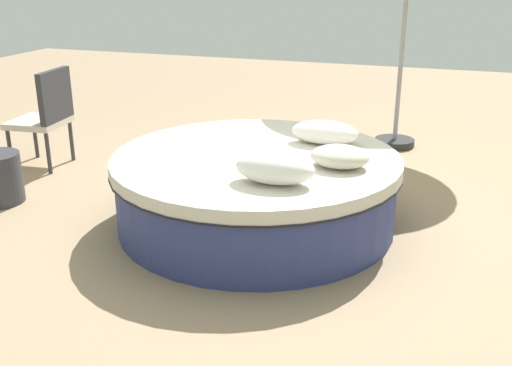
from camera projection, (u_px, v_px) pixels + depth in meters
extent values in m
plane|color=#9E8466|center=(256.00, 223.00, 4.81)|extent=(16.00, 16.00, 0.00)
cylinder|color=navy|center=(256.00, 196.00, 4.73)|extent=(2.15, 2.15, 0.47)
cylinder|color=black|center=(256.00, 168.00, 4.65)|extent=(2.23, 2.23, 0.02)
cylinder|color=beige|center=(256.00, 161.00, 4.63)|extent=(2.21, 2.21, 0.10)
ellipsoid|color=white|center=(275.00, 168.00, 4.00)|extent=(0.54, 0.30, 0.21)
ellipsoid|color=beige|center=(340.00, 156.00, 4.33)|extent=(0.43, 0.35, 0.16)
ellipsoid|color=white|center=(325.00, 132.00, 4.87)|extent=(0.55, 0.29, 0.19)
cylinder|color=#333338|center=(10.00, 150.00, 5.94)|extent=(0.04, 0.04, 0.42)
cylinder|color=#333338|center=(35.00, 138.00, 6.35)|extent=(0.04, 0.04, 0.42)
cylinder|color=#333338|center=(48.00, 153.00, 5.85)|extent=(0.04, 0.04, 0.42)
cylinder|color=#333338|center=(71.00, 141.00, 6.25)|extent=(0.04, 0.04, 0.42)
cube|color=beige|center=(39.00, 122.00, 6.02)|extent=(0.55, 0.57, 0.06)
cube|color=#333338|center=(55.00, 96.00, 5.87)|extent=(0.11, 0.52, 0.50)
cylinder|color=#262628|center=(394.00, 142.00, 6.80)|extent=(0.44, 0.44, 0.08)
cylinder|color=#99999E|center=(403.00, 44.00, 6.42)|extent=(0.05, 0.05, 2.27)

